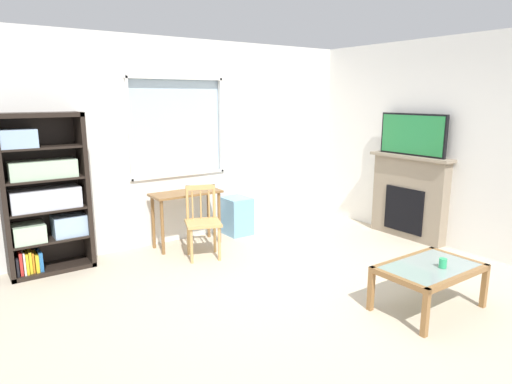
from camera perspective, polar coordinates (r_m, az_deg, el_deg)
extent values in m
cube|color=beige|center=(4.83, 4.96, -12.27)|extent=(6.07, 5.51, 0.02)
cube|color=silver|center=(6.47, -7.88, -1.61)|extent=(5.07, 0.12, 0.91)
cube|color=silver|center=(6.30, -8.44, 16.65)|extent=(5.07, 0.12, 0.51)
cube|color=silver|center=(5.73, -23.90, 7.04)|extent=(1.61, 0.12, 1.32)
cube|color=silver|center=(7.09, 2.65, 8.84)|extent=(2.11, 0.12, 1.32)
cube|color=silver|center=(6.20, -10.31, 8.18)|extent=(1.35, 0.02, 1.32)
cube|color=white|center=(6.21, -9.81, 2.19)|extent=(1.41, 0.06, 0.03)
cube|color=white|center=(6.12, -10.26, 14.20)|extent=(1.41, 0.06, 0.03)
cube|color=white|center=(5.88, -16.03, 7.71)|extent=(0.03, 0.06, 1.32)
cube|color=white|center=(6.45, -4.55, 8.49)|extent=(0.03, 0.06, 1.32)
cube|color=silver|center=(6.42, 23.35, 5.71)|extent=(0.12, 4.71, 2.74)
cube|color=black|center=(5.47, -29.81, -0.80)|extent=(0.05, 0.38, 1.81)
cube|color=black|center=(5.61, -21.18, 0.27)|extent=(0.05, 0.38, 1.81)
cube|color=black|center=(5.42, -26.30, 8.89)|extent=(0.90, 0.38, 0.05)
cube|color=black|center=(5.76, -24.64, -8.86)|extent=(0.90, 0.38, 0.05)
cube|color=black|center=(5.70, -25.77, 0.07)|extent=(0.90, 0.02, 1.81)
cube|color=black|center=(5.65, -24.96, -5.50)|extent=(0.85, 0.36, 0.02)
cube|color=black|center=(5.56, -25.28, -2.03)|extent=(0.85, 0.36, 0.02)
cube|color=black|center=(5.49, -25.61, 1.54)|extent=(0.85, 0.36, 0.02)
cube|color=black|center=(5.45, -25.95, 5.19)|extent=(0.85, 0.36, 0.02)
cube|color=#B7D6B2|center=(5.58, -27.20, -4.70)|extent=(0.33, 0.31, 0.21)
cube|color=#9EBCDB|center=(5.64, -22.89, -3.96)|extent=(0.36, 0.28, 0.24)
cube|color=silver|center=(5.52, -25.43, -0.76)|extent=(0.73, 0.30, 0.23)
cube|color=#B7D6B2|center=(5.46, -25.73, 2.68)|extent=(0.69, 0.29, 0.20)
cube|color=#9EBCDB|center=(5.39, -28.43, 6.08)|extent=(0.38, 0.33, 0.20)
cube|color=black|center=(5.66, -28.45, -8.25)|extent=(0.02, 0.27, 0.20)
cube|color=red|center=(5.65, -28.09, -7.94)|extent=(0.03, 0.25, 0.26)
cube|color=white|center=(5.66, -27.77, -7.92)|extent=(0.02, 0.28, 0.25)
cube|color=yellow|center=(5.66, -27.48, -7.96)|extent=(0.03, 0.27, 0.24)
cube|color=yellow|center=(5.66, -27.13, -7.85)|extent=(0.03, 0.23, 0.25)
cube|color=orange|center=(5.67, -26.83, -7.90)|extent=(0.02, 0.23, 0.23)
cube|color=yellow|center=(5.68, -26.46, -7.99)|extent=(0.04, 0.26, 0.20)
cube|color=#286BB2|center=(5.68, -26.06, -7.84)|extent=(0.04, 0.24, 0.22)
cube|color=brown|center=(5.97, -9.00, -0.14)|extent=(0.93, 0.40, 0.03)
cylinder|color=brown|center=(5.76, -11.94, -4.51)|extent=(0.04, 0.04, 0.71)
cylinder|color=brown|center=(6.12, -4.76, -3.30)|extent=(0.04, 0.04, 0.71)
cylinder|color=brown|center=(6.03, -13.07, -3.82)|extent=(0.04, 0.04, 0.71)
cylinder|color=brown|center=(6.37, -6.12, -2.70)|extent=(0.04, 0.04, 0.71)
cube|color=tan|center=(5.54, -6.82, -3.98)|extent=(0.53, 0.52, 0.04)
cylinder|color=tan|center=(5.44, -8.29, -6.92)|extent=(0.04, 0.04, 0.43)
cylinder|color=tan|center=(5.48, -4.74, -6.66)|extent=(0.04, 0.04, 0.43)
cylinder|color=tan|center=(5.74, -8.69, -5.90)|extent=(0.04, 0.04, 0.43)
cylinder|color=tan|center=(5.78, -5.32, -5.67)|extent=(0.04, 0.04, 0.43)
cylinder|color=tan|center=(5.61, -8.83, -1.45)|extent=(0.04, 0.04, 0.45)
cylinder|color=tan|center=(5.66, -5.41, -1.24)|extent=(0.04, 0.04, 0.45)
cube|color=tan|center=(5.59, -7.17, 0.60)|extent=(0.35, 0.16, 0.06)
cylinder|color=tan|center=(5.63, -8.17, -1.70)|extent=(0.02, 0.02, 0.35)
cylinder|color=tan|center=(5.64, -7.11, -1.64)|extent=(0.02, 0.02, 0.35)
cylinder|color=tan|center=(5.66, -6.06, -1.58)|extent=(0.02, 0.02, 0.35)
cube|color=#72ADDB|center=(6.51, -2.48, -3.07)|extent=(0.35, 0.40, 0.54)
cube|color=gray|center=(6.65, 19.04, -0.75)|extent=(0.18, 1.14, 1.15)
cube|color=black|center=(6.61, 18.46, -2.20)|extent=(0.03, 0.63, 0.63)
cube|color=gray|center=(6.53, 19.30, 4.30)|extent=(0.26, 1.24, 0.04)
cube|color=black|center=(6.50, 19.49, 6.98)|extent=(0.05, 1.02, 0.57)
cube|color=#237F3D|center=(6.48, 19.34, 6.97)|extent=(0.01, 0.97, 0.52)
cube|color=#8C9E99|center=(4.51, 21.46, -8.94)|extent=(0.88, 0.53, 0.02)
cube|color=olive|center=(4.38, 24.65, -10.07)|extent=(0.98, 0.05, 0.05)
cube|color=olive|center=(4.67, 18.46, -8.19)|extent=(0.98, 0.05, 0.05)
cube|color=olive|center=(4.16, 17.81, -10.70)|extent=(0.05, 0.63, 0.05)
cube|color=olive|center=(4.90, 24.51, -7.74)|extent=(0.05, 0.63, 0.05)
cube|color=olive|center=(4.10, 20.94, -14.61)|extent=(0.05, 0.05, 0.38)
cube|color=olive|center=(4.85, 27.29, -10.95)|extent=(0.05, 0.05, 0.38)
cube|color=olive|center=(4.41, 14.56, -12.22)|extent=(0.05, 0.05, 0.38)
cube|color=olive|center=(5.11, 21.47, -9.24)|extent=(0.05, 0.05, 0.38)
cylinder|color=#33B770|center=(4.49, 22.89, -8.41)|extent=(0.07, 0.07, 0.09)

